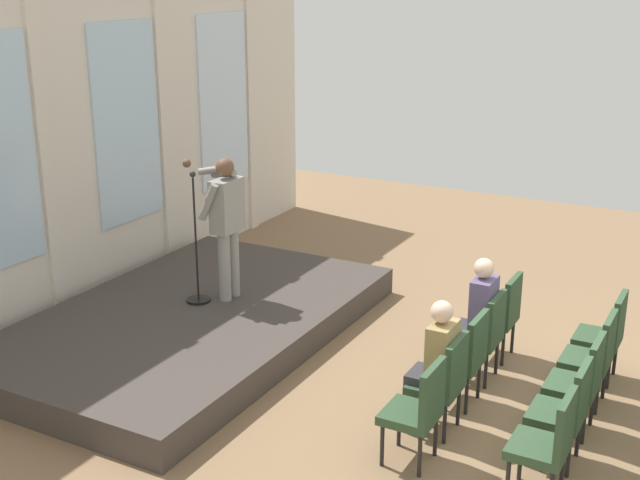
# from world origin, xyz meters

# --- Properties ---
(ground_plane) EXTENTS (15.72, 15.72, 0.00)m
(ground_plane) POSITION_xyz_m (0.00, 0.00, 0.00)
(ground_plane) COLOR #846647
(rear_partition) EXTENTS (10.66, 0.14, 4.06)m
(rear_partition) POSITION_xyz_m (0.04, 6.04, 2.04)
(rear_partition) COLOR silver
(rear_partition) RESTS_ON ground
(stage_platform) EXTENTS (4.71, 2.93, 0.33)m
(stage_platform) POSITION_xyz_m (0.00, 4.28, 0.17)
(stage_platform) COLOR #3F3833
(stage_platform) RESTS_ON ground
(speaker) EXTENTS (0.51, 0.69, 1.67)m
(speaker) POSITION_xyz_m (0.53, 4.12, 1.30)
(speaker) COLOR gray
(speaker) RESTS_ON stage_platform
(mic_stand) EXTENTS (0.28, 0.28, 1.55)m
(mic_stand) POSITION_xyz_m (0.26, 4.36, 0.67)
(mic_stand) COLOR black
(mic_stand) RESTS_ON stage_platform
(chair_r0_c0) EXTENTS (0.46, 0.44, 0.94)m
(chair_r0_c0) POSITION_xyz_m (-1.17, 1.03, 0.53)
(chair_r0_c0) COLOR black
(chair_r0_c0) RESTS_ON ground
(chair_r0_c1) EXTENTS (0.46, 0.44, 0.94)m
(chair_r0_c1) POSITION_xyz_m (-0.58, 1.03, 0.53)
(chair_r0_c1) COLOR black
(chair_r0_c1) RESTS_ON ground
(audience_r0_c1) EXTENTS (0.36, 0.39, 1.27)m
(audience_r0_c1) POSITION_xyz_m (-0.58, 1.12, 0.71)
(audience_r0_c1) COLOR #2D2D33
(audience_r0_c1) RESTS_ON ground
(chair_r0_c2) EXTENTS (0.46, 0.44, 0.94)m
(chair_r0_c2) POSITION_xyz_m (0.00, 1.03, 0.53)
(chair_r0_c2) COLOR black
(chair_r0_c2) RESTS_ON ground
(chair_r0_c3) EXTENTS (0.46, 0.44, 0.94)m
(chair_r0_c3) POSITION_xyz_m (0.58, 1.03, 0.53)
(chair_r0_c3) COLOR black
(chair_r0_c3) RESTS_ON ground
(audience_r0_c3) EXTENTS (0.36, 0.39, 1.31)m
(audience_r0_c3) POSITION_xyz_m (0.58, 1.11, 0.73)
(audience_r0_c3) COLOR #2D2D33
(audience_r0_c3) RESTS_ON ground
(chair_r0_c4) EXTENTS (0.46, 0.44, 0.94)m
(chair_r0_c4) POSITION_xyz_m (1.17, 1.03, 0.53)
(chair_r0_c4) COLOR black
(chair_r0_c4) RESTS_ON ground
(chair_r1_c0) EXTENTS (0.46, 0.44, 0.94)m
(chair_r1_c0) POSITION_xyz_m (-1.17, -0.05, 0.53)
(chair_r1_c0) COLOR black
(chair_r1_c0) RESTS_ON ground
(chair_r1_c1) EXTENTS (0.46, 0.44, 0.94)m
(chair_r1_c1) POSITION_xyz_m (-0.58, -0.05, 0.53)
(chair_r1_c1) COLOR black
(chair_r1_c1) RESTS_ON ground
(chair_r1_c2) EXTENTS (0.46, 0.44, 0.94)m
(chair_r1_c2) POSITION_xyz_m (0.00, -0.05, 0.53)
(chair_r1_c2) COLOR black
(chair_r1_c2) RESTS_ON ground
(chair_r1_c3) EXTENTS (0.46, 0.44, 0.94)m
(chair_r1_c3) POSITION_xyz_m (0.58, -0.05, 0.53)
(chair_r1_c3) COLOR black
(chair_r1_c3) RESTS_ON ground
(chair_r1_c4) EXTENTS (0.46, 0.44, 0.94)m
(chair_r1_c4) POSITION_xyz_m (1.17, -0.05, 0.53)
(chair_r1_c4) COLOR black
(chair_r1_c4) RESTS_ON ground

